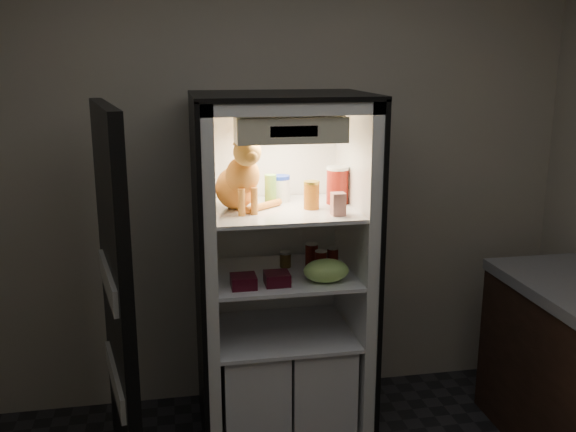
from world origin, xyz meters
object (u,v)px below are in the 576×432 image
Objects in this scene: berry_box_left at (243,281)px; cream_carton at (338,204)px; mayo_tub at (280,189)px; condiment_jar at (285,259)px; tabby_cat at (240,180)px; berry_box_right at (277,279)px; soda_can_b at (333,258)px; refrigerator at (281,295)px; salsa_jar at (311,195)px; pepper_jar at (337,185)px; grape_bag at (326,271)px; soda_can_c at (321,262)px; soda_can_a at (312,255)px; parmesan_shaker at (270,190)px.

cream_carton is at bearing -1.20° from berry_box_left.
mayo_tub reaches higher than condiment_jar.
berry_box_left is (-0.01, -0.19, -0.47)m from tabby_cat.
tabby_cat is at bearing -146.66° from mayo_tub.
condiment_jar is 0.69× the size of berry_box_right.
tabby_cat is 0.67m from soda_can_b.
refrigerator is 13.02× the size of salsa_jar.
mayo_tub is 0.23m from salsa_jar.
grape_bag is (-0.11, -0.23, -0.39)m from pepper_jar.
mayo_tub is at bearing 54.18° from berry_box_left.
grape_bag is (0.19, -0.24, 0.21)m from refrigerator.
soda_can_c is at bearing 7.21° from salsa_jar.
berry_box_right is (-0.26, -0.14, -0.03)m from soda_can_c.
tabby_cat is at bearing 86.70° from berry_box_left.
soda_can_a is (0.16, -0.09, -0.36)m from mayo_tub.
soda_can_a is 1.04× the size of berry_box_left.
refrigerator is at bearing 0.64° from tabby_cat.
cream_carton is 0.91× the size of berry_box_right.
mayo_tub is at bearing 150.84° from soda_can_a.
soda_can_c is at bearing -24.13° from parmesan_shaker.
refrigerator is 0.67m from pepper_jar.
condiment_jar is 0.31m from grape_bag.
mayo_tub is at bearing 123.02° from salsa_jar.
condiment_jar is at bearing 44.22° from refrigerator.
condiment_jar is at bearing 6.61° from parmesan_shaker.
soda_can_b is (0.26, -0.13, -0.37)m from mayo_tub.
soda_can_b reaches higher than berry_box_left.
grape_bag is 0.42m from berry_box_left.
parmesan_shaker reaches higher than salsa_jar.
cream_carton reaches higher than grape_bag.
soda_can_a is at bearing 3.59° from refrigerator.
refrigerator is at bearing 75.46° from berry_box_right.
tabby_cat is 3.72× the size of cream_carton.
parmesan_shaker is 1.48× the size of soda_can_b.
berry_box_left is at bearing -160.38° from soda_can_c.
condiment_jar reaches higher than berry_box_left.
tabby_cat is at bearing -165.30° from refrigerator.
cream_carton is (0.10, -0.16, -0.02)m from salsa_jar.
refrigerator is 0.30m from berry_box_right.
soda_can_b is (0.11, -0.04, -0.01)m from soda_can_a.
pepper_jar is 1.60× the size of berry_box_right.
berry_box_right is at bearing -109.09° from condiment_jar.
berry_box_left is at bearing -158.68° from salsa_jar.
grape_bag is at bearing -62.38° from mayo_tub.
pepper_jar reaches higher than salsa_jar.
soda_can_b is (0.50, 0.03, -0.45)m from tabby_cat.
pepper_jar is 0.72m from berry_box_left.
condiment_jar is (-0.21, 0.28, -0.36)m from cream_carton.
soda_can_a is (-0.07, 0.26, -0.34)m from cream_carton.
parmesan_shaker is at bearing 148.55° from salsa_jar.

